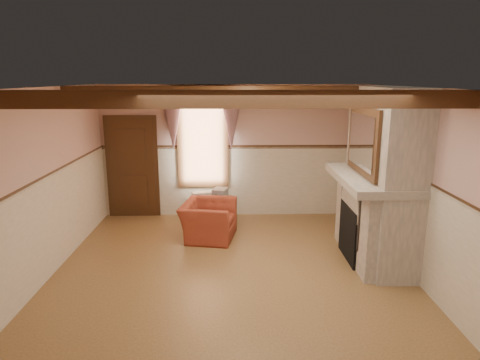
{
  "coord_description": "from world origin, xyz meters",
  "views": [
    {
      "loc": [
        0.03,
        -5.99,
        2.93
      ],
      "look_at": [
        0.15,
        0.8,
        1.3
      ],
      "focal_mm": 32.0,
      "sensor_mm": 36.0,
      "label": 1
    }
  ],
  "objects_px": {
    "side_table": "(222,211)",
    "armchair": "(208,220)",
    "bowl": "(371,171)",
    "mantel_clock": "(361,161)",
    "radiator": "(209,205)",
    "oil_lamp": "(366,163)"
  },
  "relations": [
    {
      "from": "armchair",
      "to": "side_table",
      "type": "height_order",
      "value": "armchair"
    },
    {
      "from": "armchair",
      "to": "side_table",
      "type": "distance_m",
      "value": 0.83
    },
    {
      "from": "radiator",
      "to": "bowl",
      "type": "bearing_deg",
      "value": -53.32
    },
    {
      "from": "armchair",
      "to": "oil_lamp",
      "type": "distance_m",
      "value": 3.01
    },
    {
      "from": "side_table",
      "to": "bowl",
      "type": "distance_m",
      "value": 3.22
    },
    {
      "from": "side_table",
      "to": "mantel_clock",
      "type": "height_order",
      "value": "mantel_clock"
    },
    {
      "from": "radiator",
      "to": "bowl",
      "type": "height_order",
      "value": "bowl"
    },
    {
      "from": "armchair",
      "to": "oil_lamp",
      "type": "xyz_separation_m",
      "value": [
        2.67,
        -0.67,
        1.22
      ]
    },
    {
      "from": "armchair",
      "to": "mantel_clock",
      "type": "relative_size",
      "value": 4.38
    },
    {
      "from": "side_table",
      "to": "armchair",
      "type": "bearing_deg",
      "value": -106.06
    },
    {
      "from": "radiator",
      "to": "armchair",
      "type": "bearing_deg",
      "value": -103.8
    },
    {
      "from": "radiator",
      "to": "oil_lamp",
      "type": "height_order",
      "value": "oil_lamp"
    },
    {
      "from": "bowl",
      "to": "mantel_clock",
      "type": "bearing_deg",
      "value": 90.0
    },
    {
      "from": "mantel_clock",
      "to": "oil_lamp",
      "type": "distance_m",
      "value": 0.32
    },
    {
      "from": "bowl",
      "to": "mantel_clock",
      "type": "distance_m",
      "value": 0.58
    },
    {
      "from": "side_table",
      "to": "bowl",
      "type": "xyz_separation_m",
      "value": [
        2.44,
        -1.73,
        1.19
      ]
    },
    {
      "from": "side_table",
      "to": "bowl",
      "type": "relative_size",
      "value": 1.46
    },
    {
      "from": "mantel_clock",
      "to": "oil_lamp",
      "type": "height_order",
      "value": "oil_lamp"
    },
    {
      "from": "side_table",
      "to": "bowl",
      "type": "bearing_deg",
      "value": -35.34
    },
    {
      "from": "radiator",
      "to": "mantel_clock",
      "type": "xyz_separation_m",
      "value": [
        2.72,
        -1.46,
        1.22
      ]
    },
    {
      "from": "armchair",
      "to": "radiator",
      "type": "bearing_deg",
      "value": 12.38
    },
    {
      "from": "oil_lamp",
      "to": "mantel_clock",
      "type": "bearing_deg",
      "value": 90.0
    }
  ]
}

